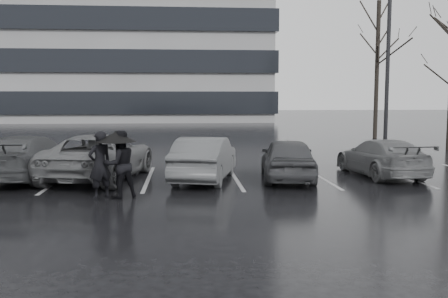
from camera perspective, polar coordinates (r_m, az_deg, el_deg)
ground at (r=13.80m, az=-0.15°, el=-4.99°), size 160.00×160.00×0.00m
car_main at (r=15.93m, az=7.30°, el=-1.09°), size 2.08×4.13×1.35m
car_west_a at (r=15.71m, az=-2.22°, el=-1.10°), size 2.37×4.40×1.38m
car_west_b at (r=16.50m, az=-14.00°, el=-0.82°), size 3.44×5.58×1.44m
car_west_c at (r=17.11m, az=-21.43°, el=-0.87°), size 2.42×5.01×1.41m
car_east at (r=17.38m, az=17.52°, el=-0.92°), size 2.09×4.39×1.24m
pedestrian_left at (r=13.30m, az=-14.00°, el=-1.76°), size 0.76×0.73×1.76m
pedestrian_right at (r=13.24m, az=-11.80°, el=-1.74°), size 1.07×0.99×1.76m
umbrella at (r=13.15m, az=-12.26°, el=1.38°), size 1.04×1.04×1.76m
lamp_post at (r=22.65m, az=18.24°, el=10.14°), size 0.52×0.52×9.56m
stall_stripes at (r=16.23m, az=-3.68°, el=-3.33°), size 19.72×5.00×0.00m
tree_north at (r=32.85m, az=17.08°, el=8.60°), size 0.26×0.26×8.50m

